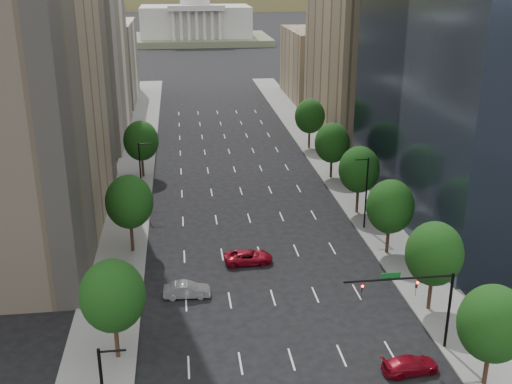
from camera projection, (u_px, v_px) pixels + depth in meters
name	position (u px, v px, depth m)	size (l,w,h in m)	color
sidewalk_left	(125.00, 224.00, 76.11)	(6.00, 200.00, 0.15)	slate
sidewalk_right	(368.00, 212.00, 79.77)	(6.00, 200.00, 0.15)	slate
midrise_cream_left	(81.00, 41.00, 108.97)	(14.00, 30.00, 35.00)	beige
filler_left	(104.00, 62.00, 142.63)	(14.00, 26.00, 18.00)	beige
parking_tan_right	(359.00, 53.00, 112.94)	(14.00, 30.00, 30.00)	#8C7759
filler_right	(318.00, 64.00, 146.07)	(14.00, 26.00, 16.00)	#8C7759
tree_right_0	(493.00, 324.00, 45.18)	(5.20, 5.20, 8.39)	#382316
tree_right_1	(434.00, 254.00, 55.29)	(5.20, 5.20, 8.75)	#382316
tree_right_2	(390.00, 207.00, 66.51)	(5.20, 5.20, 8.61)	#382316
tree_right_3	(359.00, 170.00, 77.58)	(5.20, 5.20, 8.89)	#382316
tree_right_4	(332.00, 143.00, 90.75)	(5.20, 5.20, 8.46)	#382316
tree_right_5	(310.00, 116.00, 105.54)	(5.20, 5.20, 8.75)	#382316
tree_left_0	(113.00, 296.00, 48.27)	(5.20, 5.20, 8.75)	#382316
tree_left_1	(129.00, 202.00, 66.81)	(5.20, 5.20, 8.97)	#382316
tree_left_2	(141.00, 141.00, 91.10)	(5.20, 5.20, 8.68)	#382316
streetlight_rn	(366.00, 191.00, 73.22)	(1.70, 0.20, 9.00)	black
streetlight_ln	(141.00, 174.00, 79.36)	(1.70, 0.20, 9.00)	black
traffic_signal	(422.00, 295.00, 49.49)	(9.12, 0.40, 7.38)	black
capitol	(196.00, 21.00, 251.53)	(60.00, 40.00, 35.20)	#596647
foothills	(221.00, 39.00, 597.10)	(720.00, 413.00, 263.00)	brown
car_red_near	(411.00, 365.00, 48.28)	(1.86, 4.57, 1.33)	maroon
car_silver	(187.00, 290.00, 59.24)	(1.57, 4.51, 1.48)	#95969A
car_red_far	(248.00, 257.00, 65.98)	(2.39, 5.18, 1.44)	maroon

